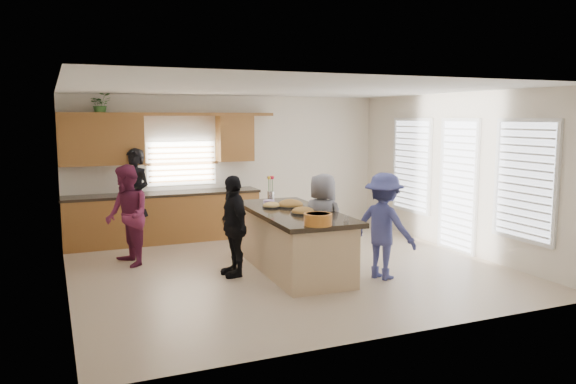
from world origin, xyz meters
name	(u,v)px	position (x,y,z in m)	size (l,w,h in m)	color
floor	(288,268)	(0.00, 0.00, 0.00)	(6.50, 6.50, 0.00)	#BEA68D
room_shell	(288,148)	(0.00, 0.00, 1.90)	(6.52, 6.02, 2.81)	silver
back_cabinetry	(161,195)	(-1.47, 2.73, 0.91)	(4.08, 0.66, 2.46)	brown
right_wall_glazing	(460,176)	(3.22, -0.13, 1.34)	(0.06, 4.00, 2.25)	white
island	(294,242)	(0.03, -0.15, 0.45)	(1.26, 2.75, 0.95)	tan
platter_front	(303,212)	(0.04, -0.48, 0.98)	(0.38, 0.38, 0.15)	black
platter_mid	(290,205)	(0.12, 0.18, 0.98)	(0.46, 0.46, 0.19)	black
platter_back	(272,206)	(-0.18, 0.24, 0.98)	(0.31, 0.31, 0.13)	black
salad_bowl	(318,219)	(-0.15, -1.37, 1.04)	(0.38, 0.38, 0.16)	#C57124
clear_cup	(346,218)	(0.32, -1.28, 0.99)	(0.07, 0.07, 0.09)	white
plate_stack	(269,202)	(-0.06, 0.66, 0.98)	(0.19, 0.19, 0.06)	#B48BCB
flower_vase	(271,187)	(0.14, 1.10, 1.17)	(0.14, 0.14, 0.41)	silver
potted_plant	(101,104)	(-2.48, 2.82, 2.60)	(0.37, 0.32, 0.41)	#3F762F
woman_left_back	(136,197)	(-1.95, 2.60, 0.91)	(0.66, 0.43, 1.81)	black
woman_left_mid	(127,216)	(-2.29, 1.17, 0.82)	(0.79, 0.62, 1.63)	maroon
woman_left_front	(233,226)	(-0.90, -0.03, 0.76)	(0.89, 0.37, 1.52)	black
woman_right_back	(384,226)	(1.09, -1.04, 0.79)	(1.01, 0.58, 1.57)	#393E7D
woman_right_front	(323,222)	(0.47, -0.27, 0.76)	(0.74, 0.48, 1.52)	slate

